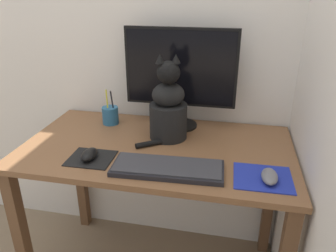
% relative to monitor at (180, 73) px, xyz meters
% --- Properties ---
extents(wall_back, '(7.00, 0.04, 2.50)m').
position_rel_monitor_xyz_m(wall_back, '(-0.06, 0.13, 0.24)').
color(wall_back, silver).
rests_on(wall_back, ground_plane).
extents(wall_side_right, '(0.04, 7.00, 2.50)m').
position_rel_monitor_xyz_m(wall_side_right, '(0.55, -0.23, 0.24)').
color(wall_side_right, silver).
rests_on(wall_side_right, ground_plane).
extents(desk, '(1.16, 0.65, 0.75)m').
position_rel_monitor_xyz_m(desk, '(-0.06, -0.23, -0.38)').
color(desk, brown).
rests_on(desk, ground_plane).
extents(monitor, '(0.52, 0.17, 0.47)m').
position_rel_monitor_xyz_m(monitor, '(0.00, 0.00, 0.00)').
color(monitor, black).
rests_on(monitor, desk).
extents(keyboard, '(0.42, 0.18, 0.02)m').
position_rel_monitor_xyz_m(keyboard, '(0.03, -0.42, -0.25)').
color(keyboard, black).
rests_on(keyboard, desk).
extents(mousepad_left, '(0.18, 0.16, 0.00)m').
position_rel_monitor_xyz_m(mousepad_left, '(-0.29, -0.40, -0.26)').
color(mousepad_left, black).
rests_on(mousepad_left, desk).
extents(mousepad_right, '(0.21, 0.19, 0.00)m').
position_rel_monitor_xyz_m(mousepad_right, '(0.37, -0.40, -0.26)').
color(mousepad_right, '#1E2D9E').
rests_on(mousepad_right, desk).
extents(computer_mouse_left, '(0.06, 0.10, 0.04)m').
position_rel_monitor_xyz_m(computer_mouse_left, '(-0.29, -0.41, -0.24)').
color(computer_mouse_left, black).
rests_on(computer_mouse_left, mousepad_left).
extents(computer_mouse_right, '(0.06, 0.11, 0.03)m').
position_rel_monitor_xyz_m(computer_mouse_right, '(0.39, -0.42, -0.24)').
color(computer_mouse_right, slate).
rests_on(computer_mouse_right, mousepad_right).
extents(cat, '(0.22, 0.25, 0.38)m').
position_rel_monitor_xyz_m(cat, '(-0.03, -0.14, -0.12)').
color(cat, black).
rests_on(cat, desk).
extents(pen_cup, '(0.08, 0.08, 0.17)m').
position_rel_monitor_xyz_m(pen_cup, '(-0.34, -0.04, -0.22)').
color(pen_cup, '#286089').
rests_on(pen_cup, desk).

